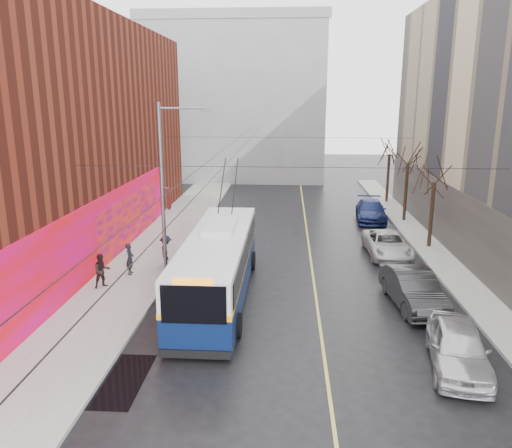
{
  "coord_description": "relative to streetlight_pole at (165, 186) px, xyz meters",
  "views": [
    {
      "loc": [
        0.05,
        -14.66,
        9.19
      ],
      "look_at": [
        -1.5,
        9.87,
        2.96
      ],
      "focal_mm": 35.0,
      "sensor_mm": 36.0,
      "label": 1
    }
  ],
  "objects": [
    {
      "name": "ground",
      "position": [
        6.14,
        -10.0,
        -4.85
      ],
      "size": [
        140.0,
        140.0,
        0.0
      ],
      "primitive_type": "plane",
      "color": "black",
      "rests_on": "ground"
    },
    {
      "name": "pedestrian_c",
      "position": [
        -0.36,
        1.01,
        -3.8
      ],
      "size": [
        0.96,
        1.3,
        1.79
      ],
      "primitive_type": "imported",
      "rotation": [
        0.0,
        0.0,
        1.85
      ],
      "color": "black",
      "rests_on": "sidewalk_left"
    },
    {
      "name": "pedestrian_b",
      "position": [
        -2.78,
        -2.16,
        -3.85
      ],
      "size": [
        1.04,
        1.01,
        1.69
      ],
      "primitive_type": "imported",
      "rotation": [
        0.0,
        0.0,
        0.68
      ],
      "color": "black",
      "rests_on": "sidewalk_left"
    },
    {
      "name": "catenary_wires",
      "position": [
        3.6,
        4.77,
        1.4
      ],
      "size": [
        18.0,
        60.0,
        0.22
      ],
      "color": "black"
    },
    {
      "name": "following_car",
      "position": [
        2.54,
        8.56,
        -4.12
      ],
      "size": [
        2.26,
        4.48,
        1.46
      ],
      "primitive_type": "imported",
      "rotation": [
        0.0,
        0.0,
        -0.13
      ],
      "color": "silver",
      "rests_on": "ground"
    },
    {
      "name": "building_left",
      "position": [
        -9.85,
        3.99,
        2.14
      ],
      "size": [
        12.11,
        36.0,
        14.0
      ],
      "color": "#5F1E13",
      "rests_on": "ground"
    },
    {
      "name": "lane_line",
      "position": [
        7.64,
        4.0,
        -4.84
      ],
      "size": [
        0.12,
        50.0,
        0.01
      ],
      "primitive_type": "cube",
      "color": "#BFB74C",
      "rests_on": "ground"
    },
    {
      "name": "parked_car_d",
      "position": [
        12.66,
        13.23,
        -4.07
      ],
      "size": [
        2.59,
        5.49,
        1.55
      ],
      "primitive_type": "imported",
      "rotation": [
        0.0,
        0.0,
        -0.08
      ],
      "color": "navy",
      "rests_on": "ground"
    },
    {
      "name": "parked_car_c",
      "position": [
        12.21,
        4.31,
        -4.14
      ],
      "size": [
        2.49,
        5.17,
        1.42
      ],
      "primitive_type": "imported",
      "rotation": [
        0.0,
        0.0,
        0.03
      ],
      "color": "silver",
      "rests_on": "ground"
    },
    {
      "name": "tree_mid",
      "position": [
        15.14,
        13.0,
        0.41
      ],
      "size": [
        3.2,
        3.2,
        6.68
      ],
      "color": "black",
      "rests_on": "ground"
    },
    {
      "name": "streetlight_pole",
      "position": [
        0.0,
        0.0,
        0.0
      ],
      "size": [
        2.65,
        0.6,
        9.0
      ],
      "color": "slate",
      "rests_on": "ground"
    },
    {
      "name": "pigeons_flying",
      "position": [
        2.95,
        -0.43,
        2.63
      ],
      "size": [
        2.86,
        1.27,
        2.64
      ],
      "color": "slate"
    },
    {
      "name": "building_far",
      "position": [
        0.14,
        34.99,
        4.17
      ],
      "size": [
        20.5,
        12.1,
        18.0
      ],
      "color": "gray",
      "rests_on": "ground"
    },
    {
      "name": "trolleybus",
      "position": [
        3.02,
        -2.69,
        -3.21
      ],
      "size": [
        2.94,
        12.48,
        5.89
      ],
      "rotation": [
        0.0,
        0.0,
        -0.0
      ],
      "color": "#081641",
      "rests_on": "ground"
    },
    {
      "name": "tree_far",
      "position": [
        15.14,
        20.0,
        0.3
      ],
      "size": [
        3.2,
        3.2,
        6.57
      ],
      "color": "black",
      "rests_on": "ground"
    },
    {
      "name": "sidewalk_right",
      "position": [
        15.14,
        2.0,
        -4.77
      ],
      "size": [
        2.0,
        60.0,
        0.15
      ],
      "primitive_type": "cube",
      "color": "gray",
      "rests_on": "ground"
    },
    {
      "name": "puddle",
      "position": [
        0.37,
        -10.07,
        -4.84
      ],
      "size": [
        2.28,
        3.42,
        0.01
      ],
      "primitive_type": "cube",
      "color": "black",
      "rests_on": "ground"
    },
    {
      "name": "parked_car_a",
      "position": [
        12.21,
        -8.53,
        -4.05
      ],
      "size": [
        2.65,
        4.93,
        1.59
      ],
      "primitive_type": "imported",
      "rotation": [
        0.0,
        0.0,
        -0.17
      ],
      "color": "silver",
      "rests_on": "ground"
    },
    {
      "name": "parked_car_b",
      "position": [
        11.94,
        -3.19,
        -4.02
      ],
      "size": [
        2.27,
        5.17,
        1.65
      ],
      "primitive_type": "imported",
      "rotation": [
        0.0,
        0.0,
        0.11
      ],
      "color": "#252628",
      "rests_on": "ground"
    },
    {
      "name": "tree_near",
      "position": [
        15.14,
        6.0,
        0.13
      ],
      "size": [
        3.2,
        3.2,
        6.4
      ],
      "color": "black",
      "rests_on": "ground"
    },
    {
      "name": "sidewalk_left",
      "position": [
        -1.86,
        2.0,
        -4.77
      ],
      "size": [
        4.0,
        60.0,
        0.15
      ],
      "primitive_type": "cube",
      "color": "gray",
      "rests_on": "ground"
    },
    {
      "name": "pedestrian_a",
      "position": [
        -2.0,
        -0.22,
        -3.86
      ],
      "size": [
        0.46,
        0.65,
        1.68
      ],
      "primitive_type": "imported",
      "rotation": [
        0.0,
        0.0,
        1.68
      ],
      "color": "black",
      "rests_on": "sidewalk_left"
    }
  ]
}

